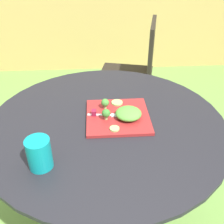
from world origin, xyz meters
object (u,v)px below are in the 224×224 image
Objects in this scene: patio_chair at (136,67)px; drinking_glass at (40,155)px; salad_plate at (118,116)px; fork at (108,115)px.

drinking_glass is (-0.55, -1.30, 0.26)m from patio_chair.
drinking_glass is (-0.31, -0.29, 0.05)m from salad_plate.
fork is (-0.29, -1.01, 0.22)m from patio_chair.
patio_chair reaches higher than salad_plate.
patio_chair is 7.50× the size of drinking_glass.
patio_chair is at bearing 67.00° from drinking_glass.
drinking_glass is 0.39m from fork.
patio_chair is at bearing 76.42° from salad_plate.
fork reaches higher than salad_plate.
fork is at bearing 179.13° from salad_plate.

